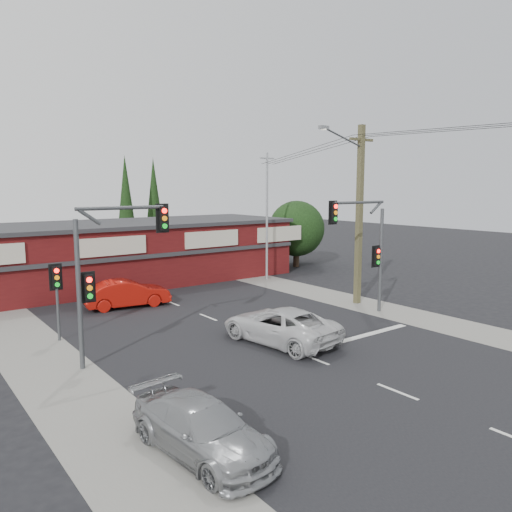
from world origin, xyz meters
TOP-DOWN VIEW (x-y plane):
  - ground at (0.00, 0.00)m, footprint 120.00×120.00m
  - road_strip at (0.00, 5.00)m, footprint 14.00×70.00m
  - verge_left at (-8.50, 5.00)m, footprint 3.00×70.00m
  - verge_right at (8.50, 5.00)m, footprint 3.00×70.00m
  - stop_line at (3.50, -1.50)m, footprint 6.50×0.35m
  - white_suv at (0.29, 0.06)m, footprint 3.23×5.75m
  - silver_suv at (-7.02, -5.68)m, footprint 2.29×4.72m
  - red_sedan at (-2.41, 10.07)m, footprint 4.83×2.31m
  - lane_dashes at (0.00, 1.52)m, footprint 0.12×40.65m
  - shop_building at (-0.99, 16.99)m, footprint 27.30×8.40m
  - tree_cluster at (14.69, 15.44)m, footprint 5.90×5.10m
  - conifer_near at (3.50, 24.00)m, footprint 1.80×1.80m
  - conifer_far at (7.00, 26.00)m, footprint 1.80×1.80m
  - traffic_mast_left at (-6.43, 2.00)m, footprint 3.77×0.27m
  - traffic_mast_right at (6.86, 1.00)m, footprint 3.96×0.27m
  - pedestal_signal at (-7.20, 6.01)m, footprint 0.55×0.27m
  - utility_pole at (8.36, 2.99)m, footprint 4.38×0.59m
  - steel_pole at (9.00, 12.00)m, footprint 1.20×0.16m
  - power_lines at (8.47, -2.47)m, footprint 2.01×29.00m

SIDE VIEW (x-z plane):
  - ground at x=0.00m, z-range 0.00..0.00m
  - road_strip at x=0.00m, z-range 0.00..0.01m
  - verge_left at x=-8.50m, z-range 0.00..0.02m
  - verge_right at x=8.50m, z-range 0.00..0.02m
  - lane_dashes at x=0.00m, z-range 0.01..0.02m
  - stop_line at x=3.50m, z-range 0.01..0.02m
  - silver_suv at x=-7.02m, z-range 0.00..1.32m
  - white_suv at x=0.29m, z-range 0.00..1.52m
  - red_sedan at x=-2.41m, z-range 0.00..1.53m
  - shop_building at x=-0.99m, z-range 0.02..4.25m
  - pedestal_signal at x=-7.20m, z-range 0.72..4.09m
  - tree_cluster at x=14.69m, z-range 0.15..5.65m
  - traffic_mast_left at x=-6.43m, z-range 0.94..6.92m
  - traffic_mast_right at x=6.86m, z-range 0.96..6.93m
  - steel_pole at x=9.00m, z-range 0.20..9.20m
  - utility_pole at x=8.36m, z-range 0.40..10.40m
  - conifer_near at x=3.50m, z-range 0.85..10.10m
  - conifer_far at x=7.00m, z-range 0.85..10.10m
  - power_lines at x=8.47m, z-range 8.43..9.65m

